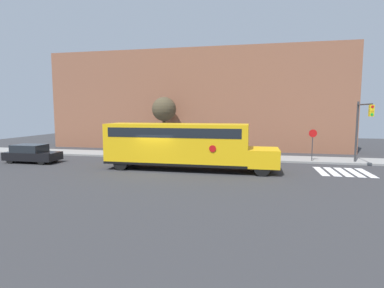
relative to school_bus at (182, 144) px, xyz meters
The scene contains 9 objects.
ground_plane 2.49m from the school_bus, 158.00° to the right, with size 60.00×60.00×0.00m, color #333335.
sidewalk_strip 6.32m from the school_bus, 104.99° to the left, with size 44.00×3.00×0.15m.
building_backdrop 12.93m from the school_bus, 97.24° to the left, with size 32.00×4.00×10.54m.
crosswalk_stripes 11.04m from the school_bus, ahead, with size 3.30×3.20×0.01m.
school_bus is the anchor object (origin of this frame).
parked_car 12.44m from the school_bus, behind, with size 4.22×1.76×1.43m.
stop_sign 10.58m from the school_bus, 27.17° to the left, with size 0.61×0.10×2.64m.
traffic_light 13.36m from the school_bus, 17.98° to the left, with size 0.28×2.96×4.80m.
tree_near_sidewalk 10.05m from the school_bus, 114.18° to the left, with size 2.42×2.42×5.49m.
Camera 1 is at (6.46, -19.40, 4.03)m, focal length 28.00 mm.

